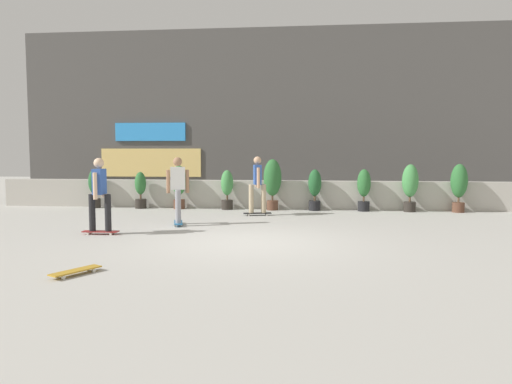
% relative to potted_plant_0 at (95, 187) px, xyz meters
% --- Properties ---
extents(ground_plane, '(48.00, 48.00, 0.00)m').
position_rel_potted_plant_0_xyz_m(ground_plane, '(5.74, -5.55, -0.68)').
color(ground_plane, '#B2AFA8').
extents(planter_wall, '(18.00, 0.40, 0.90)m').
position_rel_potted_plant_0_xyz_m(planter_wall, '(5.74, 0.45, -0.23)').
color(planter_wall, '#B2ADA3').
rests_on(planter_wall, ground).
extents(building_backdrop, '(20.00, 2.08, 6.50)m').
position_rel_potted_plant_0_xyz_m(building_backdrop, '(5.73, 4.45, 2.56)').
color(building_backdrop, '#4C4947').
rests_on(building_backdrop, ground).
extents(potted_plant_0, '(0.39, 0.39, 1.25)m').
position_rel_potted_plant_0_xyz_m(potted_plant_0, '(0.00, 0.00, 0.00)').
color(potted_plant_0, '#2D2823').
rests_on(potted_plant_0, ground).
extents(potted_plant_1, '(0.36, 0.36, 1.18)m').
position_rel_potted_plant_0_xyz_m(potted_plant_1, '(1.55, 0.00, -0.07)').
color(potted_plant_1, '#2D2823').
rests_on(potted_plant_1, ground).
extents(potted_plant_2, '(0.46, 0.46, 1.40)m').
position_rel_potted_plant_0_xyz_m(potted_plant_2, '(2.82, 0.00, 0.12)').
color(potted_plant_2, brown).
rests_on(potted_plant_2, ground).
extents(potted_plant_3, '(0.39, 0.39, 1.25)m').
position_rel_potted_plant_0_xyz_m(potted_plant_3, '(4.38, 0.00, -0.00)').
color(potted_plant_3, '#2D2823').
rests_on(potted_plant_3, ground).
extents(potted_plant_4, '(0.56, 0.56, 1.60)m').
position_rel_potted_plant_0_xyz_m(potted_plant_4, '(5.82, 0.00, 0.25)').
color(potted_plant_4, brown).
rests_on(potted_plant_4, ground).
extents(potted_plant_5, '(0.41, 0.41, 1.28)m').
position_rel_potted_plant_0_xyz_m(potted_plant_5, '(7.14, 0.00, 0.02)').
color(potted_plant_5, black).
rests_on(potted_plant_5, ground).
extents(potted_plant_6, '(0.41, 0.41, 1.30)m').
position_rel_potted_plant_0_xyz_m(potted_plant_6, '(8.65, -0.00, 0.03)').
color(potted_plant_6, black).
rests_on(potted_plant_6, ground).
extents(potted_plant_7, '(0.49, 0.49, 1.45)m').
position_rel_potted_plant_0_xyz_m(potted_plant_7, '(10.03, 0.00, 0.15)').
color(potted_plant_7, '#2D2823').
rests_on(potted_plant_7, ground).
extents(potted_plant_8, '(0.50, 0.50, 1.46)m').
position_rel_potted_plant_0_xyz_m(potted_plant_8, '(11.47, 0.00, 0.16)').
color(potted_plant_8, brown).
rests_on(potted_plant_8, ground).
extents(skater_mid_plaza, '(0.54, 0.82, 1.70)m').
position_rel_potted_plant_0_xyz_m(skater_mid_plaza, '(3.71, -3.44, 0.26)').
color(skater_mid_plaza, '#266699').
rests_on(skater_mid_plaza, ground).
extents(skater_by_wall_left, '(0.82, 0.55, 1.70)m').
position_rel_potted_plant_0_xyz_m(skater_by_wall_left, '(5.49, -1.39, 0.26)').
color(skater_by_wall_left, black).
rests_on(skater_by_wall_left, ground).
extents(skater_foreground, '(0.81, 0.56, 1.70)m').
position_rel_potted_plant_0_xyz_m(skater_foreground, '(2.36, -4.97, 0.26)').
color(skater_foreground, maroon).
rests_on(skater_foreground, ground).
extents(skateboard_near_camera, '(0.56, 0.80, 0.08)m').
position_rel_potted_plant_0_xyz_m(skateboard_near_camera, '(3.50, -8.47, -0.62)').
color(skateboard_near_camera, '#BF8C26').
rests_on(skateboard_near_camera, ground).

